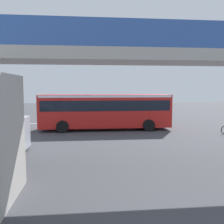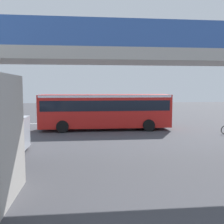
% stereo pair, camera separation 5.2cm
% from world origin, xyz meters
% --- Properties ---
extents(ground, '(80.00, 80.00, 0.00)m').
position_xyz_m(ground, '(0.00, 0.00, 0.00)').
color(ground, '#424247').
extents(city_bus, '(11.54, 2.85, 3.15)m').
position_xyz_m(city_bus, '(-1.19, 1.23, 1.88)').
color(city_bus, red).
rests_on(city_bus, ground).
extents(pedestrian, '(0.38, 0.38, 1.79)m').
position_xyz_m(pedestrian, '(6.97, 0.59, 0.89)').
color(pedestrian, '#2D2D38').
rests_on(pedestrian, ground).
extents(traffic_sign, '(0.08, 0.60, 2.80)m').
position_xyz_m(traffic_sign, '(-1.85, -3.22, 1.89)').
color(traffic_sign, slate).
rests_on(traffic_sign, ground).
extents(lane_dash_leftmost, '(2.00, 0.20, 0.01)m').
position_xyz_m(lane_dash_leftmost, '(-6.00, -3.32, 0.00)').
color(lane_dash_leftmost, silver).
rests_on(lane_dash_leftmost, ground).
extents(lane_dash_left, '(2.00, 0.20, 0.01)m').
position_xyz_m(lane_dash_left, '(-2.00, -3.32, 0.00)').
color(lane_dash_left, silver).
rests_on(lane_dash_left, ground).
extents(lane_dash_centre, '(2.00, 0.20, 0.01)m').
position_xyz_m(lane_dash_centre, '(2.00, -3.32, 0.00)').
color(lane_dash_centre, silver).
rests_on(lane_dash_centre, ground).
extents(lane_dash_right, '(2.00, 0.20, 0.01)m').
position_xyz_m(lane_dash_right, '(6.00, -3.32, 0.00)').
color(lane_dash_right, silver).
rests_on(lane_dash_right, ground).
extents(pedestrian_overpass, '(30.02, 2.60, 6.47)m').
position_xyz_m(pedestrian_overpass, '(0.00, 12.43, 4.79)').
color(pedestrian_overpass, '#B2ADA5').
rests_on(pedestrian_overpass, ground).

